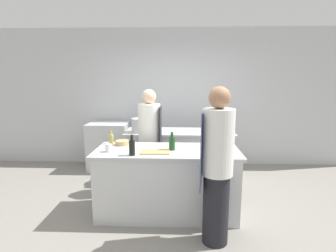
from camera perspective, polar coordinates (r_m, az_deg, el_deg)
ground_plane at (r=3.79m, az=-0.21°, el=-18.24°), size 16.00×16.00×0.00m
wall_back at (r=5.47m, az=0.72°, el=6.11°), size 8.00×0.06×2.80m
prep_counter at (r=3.60m, az=-0.22°, el=-11.98°), size 1.89×0.77×0.89m
pass_counter at (r=4.73m, az=2.46°, el=-6.37°), size 1.90×0.68×0.89m
oven_range at (r=5.44m, az=-12.69°, el=-4.18°), size 0.78×0.63×0.93m
chef_at_prep_near at (r=2.88m, az=10.58°, el=-8.77°), size 0.36×0.35×1.74m
chef_at_stove at (r=4.17m, az=-3.99°, el=-3.32°), size 0.36×0.35×1.64m
bottle_olive_oil at (r=3.18m, az=10.27°, el=-5.16°), size 0.08×0.08×0.21m
bottle_vinegar at (r=3.41m, az=0.87°, el=-3.70°), size 0.08×0.08×0.24m
bottle_wine at (r=3.82m, az=-12.24°, el=-2.71°), size 0.06×0.06×0.19m
bottle_cooking_oil at (r=3.21m, az=-7.85°, el=-4.59°), size 0.07×0.07×0.25m
bowl_mixing_large at (r=3.40m, az=10.04°, el=-5.05°), size 0.18×0.18×0.06m
bowl_prep_small at (r=3.74m, az=-9.92°, el=-3.59°), size 0.19×0.19×0.06m
cup at (r=3.42m, az=-12.86°, el=-4.67°), size 0.08×0.08×0.10m
cutting_board at (r=3.33m, az=-2.79°, el=-5.63°), size 0.36×0.23×0.01m
stockpot at (r=4.54m, az=-6.10°, el=0.17°), size 0.29×0.29×0.24m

